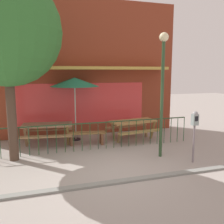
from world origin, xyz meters
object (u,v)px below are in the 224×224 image
object	(u,v)px
street_tree	(6,32)
street_lamp	(163,77)
patio_bench	(86,135)
picnic_table_right	(133,125)
parking_meter_near	(195,123)
picnic_table_left	(47,128)
patio_umbrella	(75,82)

from	to	relation	value
street_tree	street_lamp	xyz separation A→B (m)	(4.43, -1.04, -1.29)
patio_bench	street_tree	size ratio (longest dim) A/B	0.27
picnic_table_right	street_tree	distance (m)	5.49
patio_bench	street_tree	world-z (taller)	street_tree
picnic_table_right	parking_meter_near	distance (m)	3.01
parking_meter_near	street_lamp	world-z (taller)	street_lamp
picnic_table_left	parking_meter_near	distance (m)	5.18
street_lamp	patio_umbrella	bearing A→B (deg)	129.48
patio_umbrella	street_lamp	bearing A→B (deg)	-50.52
patio_bench	picnic_table_right	bearing A→B (deg)	4.09
picnic_table_left	street_lamp	distance (m)	4.56
patio_umbrella	parking_meter_near	bearing A→B (deg)	-49.95
patio_bench	street_lamp	size ratio (longest dim) A/B	0.37
picnic_table_right	patio_bench	distance (m)	1.93
street_tree	street_lamp	size ratio (longest dim) A/B	1.41
picnic_table_left	patio_umbrella	bearing A→B (deg)	15.71
picnic_table_right	patio_bench	size ratio (longest dim) A/B	1.37
street_tree	picnic_table_right	bearing A→B (deg)	13.71
picnic_table_left	street_tree	world-z (taller)	street_tree
parking_meter_near	street_lamp	distance (m)	1.67
picnic_table_right	street_lamp	size ratio (longest dim) A/B	0.51
patio_bench	parking_meter_near	distance (m)	3.91
picnic_table_right	patio_umbrella	xyz separation A→B (m)	(-2.17, 0.65, 1.66)
picnic_table_right	patio_umbrella	bearing A→B (deg)	163.35
picnic_table_left	parking_meter_near	size ratio (longest dim) A/B	1.28
patio_umbrella	street_tree	size ratio (longest dim) A/B	0.46
picnic_table_left	picnic_table_right	size ratio (longest dim) A/B	1.01
street_tree	street_lamp	distance (m)	4.73
picnic_table_right	patio_bench	world-z (taller)	picnic_table_right
street_tree	street_lamp	bearing A→B (deg)	-13.14
picnic_table_right	picnic_table_left	bearing A→B (deg)	174.05
patio_bench	parking_meter_near	xyz separation A→B (m)	(2.68, -2.72, 0.84)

